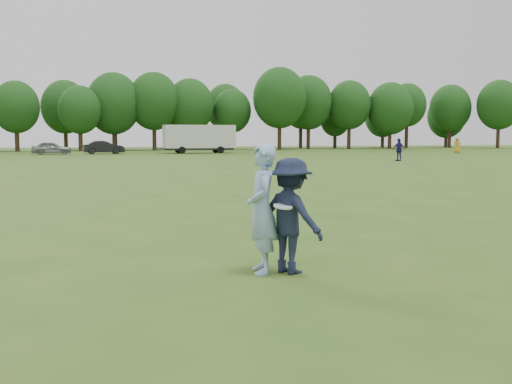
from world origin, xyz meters
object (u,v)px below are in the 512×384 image
at_px(defender, 291,216).
at_px(field_cone, 330,155).
at_px(car_f, 104,147).
at_px(thrower, 262,209).
at_px(cargo_trailer, 199,138).
at_px(player_far_b, 399,150).
at_px(player_far_c, 457,145).
at_px(car_e, 51,148).

height_order(defender, field_cone, defender).
bearing_deg(car_f, thrower, 173.42).
height_order(car_f, cargo_trailer, cargo_trailer).
xyz_separation_m(player_far_b, car_f, (-21.33, 25.41, -0.18)).
xyz_separation_m(defender, player_far_b, (21.77, 33.80, 0.06)).
distance_m(defender, player_far_c, 64.11).
relative_size(thrower, player_far_b, 1.05).
distance_m(defender, field_cone, 50.07).
relative_size(player_far_c, car_f, 0.41).
xyz_separation_m(player_far_b, car_e, (-26.72, 25.13, -0.20)).
bearing_deg(field_cone, player_far_b, -86.57).
height_order(car_f, field_cone, car_f).
height_order(defender, car_f, defender).
bearing_deg(player_far_b, player_far_c, 108.76).
relative_size(defender, car_f, 0.38).
distance_m(defender, player_far_b, 40.21).
xyz_separation_m(defender, field_cone, (21.08, 45.41, -0.69)).
bearing_deg(defender, car_f, -29.41).
bearing_deg(cargo_trailer, player_far_b, -66.89).
distance_m(thrower, car_e, 58.98).
distance_m(defender, car_e, 59.14).
height_order(player_far_b, car_f, player_far_b).
bearing_deg(car_f, car_e, 87.22).
xyz_separation_m(thrower, car_e, (-4.55, 58.81, -0.25)).
bearing_deg(player_far_c, car_e, 31.23).
height_order(thrower, defender, thrower).
relative_size(thrower, defender, 1.12).
distance_m(car_f, field_cone, 24.83).
relative_size(player_far_b, field_cone, 5.99).
xyz_separation_m(player_far_b, cargo_trailer, (-10.77, 25.25, 0.88)).
distance_m(car_e, car_f, 5.40).
height_order(thrower, car_e, thrower).
bearing_deg(defender, player_far_b, -61.77).
bearing_deg(thrower, car_e, -167.85).
xyz_separation_m(player_far_c, cargo_trailer, (-28.31, 8.40, 0.87)).
relative_size(player_far_b, car_f, 0.41).
xyz_separation_m(thrower, car_f, (0.84, 59.09, -0.22)).
height_order(player_far_b, player_far_c, player_far_c).
distance_m(thrower, player_far_b, 40.32).
bearing_deg(field_cone, thrower, -115.37).
relative_size(player_far_c, cargo_trailer, 0.20).
relative_size(defender, player_far_c, 0.93).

